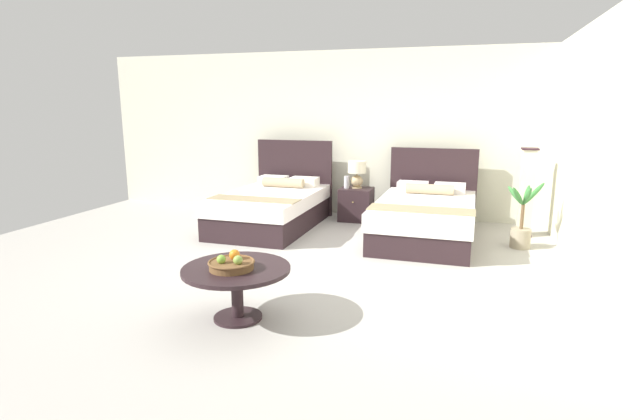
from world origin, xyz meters
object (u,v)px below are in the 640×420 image
bed_near_window (273,207)px  nightstand (356,204)px  bed_near_corner (425,217)px  coffee_table (237,278)px  floor_lamp_corner (526,193)px  fruit_bowl (232,264)px  potted_palm (521,227)px  table_lamp (357,172)px  vase (347,182)px

bed_near_window → nightstand: 1.38m
bed_near_corner → coffee_table: (-1.34, -3.18, 0.07)m
bed_near_window → floor_lamp_corner: bed_near_window is taller
bed_near_window → fruit_bowl: bearing=-73.8°
fruit_bowl → potted_palm: bearing=50.1°
table_lamp → floor_lamp_corner: (2.50, -0.28, -0.17)m
table_lamp → floor_lamp_corner: size_ratio=0.35×
table_lamp → potted_palm: (2.40, -0.96, -0.51)m
nightstand → fruit_bowl: fruit_bowl is taller
nightstand → coffee_table: 3.98m
vase → coffee_table: (-0.02, -3.94, -0.25)m
bed_near_corner → fruit_bowl: bearing=-112.7°
nightstand → floor_lamp_corner: (2.50, -0.26, 0.36)m
nightstand → fruit_bowl: 4.05m
bed_near_corner → floor_lamp_corner: (1.34, 0.54, 0.32)m
bed_near_window → floor_lamp_corner: 3.69m
nightstand → table_lamp: bearing=90.0°
potted_palm → nightstand: bearing=158.7°
floor_lamp_corner → potted_palm: bearing=-98.6°
bed_near_window → floor_lamp_corner: bearing=8.4°
bed_near_window → nightstand: bearing=34.9°
bed_near_window → fruit_bowl: (0.94, -3.24, 0.21)m
nightstand → floor_lamp_corner: bearing=-5.9°
fruit_bowl → floor_lamp_corner: bearing=54.5°
table_lamp → fruit_bowl: bearing=-92.7°
bed_near_window → floor_lamp_corner: size_ratio=1.74×
vase → potted_palm: (2.55, -0.90, -0.34)m
bed_near_window → potted_palm: size_ratio=2.43×
bed_near_window → floor_lamp_corner: (3.64, 0.53, 0.31)m
nightstand → potted_palm: (2.40, -0.94, 0.02)m
floor_lamp_corner → potted_palm: floor_lamp_corner is taller
bed_near_corner → potted_palm: bed_near_corner is taller
coffee_table → nightstand: bearing=87.5°
fruit_bowl → nightstand: bearing=87.3°
table_lamp → fruit_bowl: (-0.19, -4.05, -0.28)m
floor_lamp_corner → bed_near_window: bearing=-171.6°
nightstand → vase: vase is taller
bed_near_corner → potted_palm: bearing=-6.6°
table_lamp → vase: table_lamp is taller
bed_near_corner → nightstand: bearing=145.6°
floor_lamp_corner → potted_palm: (-0.10, -0.68, -0.34)m
nightstand → coffee_table: size_ratio=0.57×
bed_near_window → bed_near_corner: size_ratio=0.97×
nightstand → coffee_table: nightstand is taller
coffee_table → fruit_bowl: fruit_bowl is taller
fruit_bowl → coffee_table: bearing=75.4°
bed_near_window → table_lamp: (1.13, 0.81, 0.48)m
vase → coffee_table: 3.95m
potted_palm → bed_near_corner: bearing=173.4°
coffee_table → fruit_bowl: bearing=-104.6°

